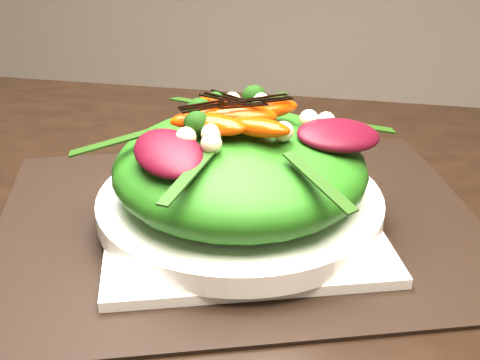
% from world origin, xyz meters
% --- Properties ---
extents(placemat, '(0.54, 0.47, 0.00)m').
position_xyz_m(placemat, '(0.26, 0.07, 0.75)').
color(placemat, black).
rests_on(placemat, dining_table).
extents(plate_base, '(0.31, 0.31, 0.01)m').
position_xyz_m(plate_base, '(0.26, 0.07, 0.76)').
color(plate_base, white).
rests_on(plate_base, placemat).
extents(salad_bowl, '(0.34, 0.34, 0.02)m').
position_xyz_m(salad_bowl, '(0.26, 0.07, 0.77)').
color(salad_bowl, white).
rests_on(salad_bowl, plate_base).
extents(lettuce_mound, '(0.25, 0.25, 0.08)m').
position_xyz_m(lettuce_mound, '(0.26, 0.07, 0.81)').
color(lettuce_mound, '#276813').
rests_on(lettuce_mound, salad_bowl).
extents(radicchio_leaf, '(0.09, 0.09, 0.02)m').
position_xyz_m(radicchio_leaf, '(0.35, 0.08, 0.85)').
color(radicchio_leaf, '#3F0612').
rests_on(radicchio_leaf, lettuce_mound).
extents(orange_segment, '(0.06, 0.03, 0.02)m').
position_xyz_m(orange_segment, '(0.24, 0.08, 0.86)').
color(orange_segment, red).
rests_on(orange_segment, lettuce_mound).
extents(broccoli_floret, '(0.04, 0.04, 0.03)m').
position_xyz_m(broccoli_floret, '(0.21, 0.10, 0.86)').
color(broccoli_floret, '#0B360A').
rests_on(broccoli_floret, lettuce_mound).
extents(macadamia_nut, '(0.02, 0.02, 0.02)m').
position_xyz_m(macadamia_nut, '(0.29, 0.04, 0.86)').
color(macadamia_nut, beige).
rests_on(macadamia_nut, lettuce_mound).
extents(balsamic_drizzle, '(0.05, 0.01, 0.00)m').
position_xyz_m(balsamic_drizzle, '(0.24, 0.08, 0.87)').
color(balsamic_drizzle, black).
rests_on(balsamic_drizzle, orange_segment).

